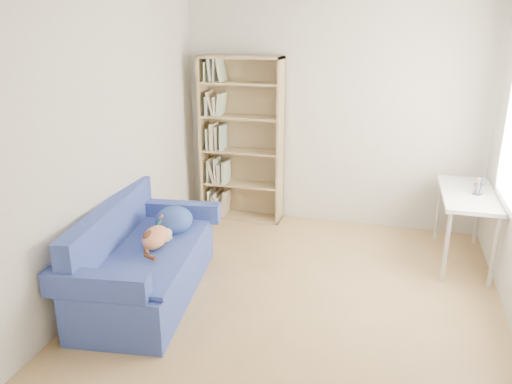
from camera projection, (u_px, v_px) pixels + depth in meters
ground at (297, 302)px, 4.42m from camera, size 4.00×4.00×0.00m
room_shell at (316, 119)px, 3.89m from camera, size 3.54×4.04×2.62m
sofa at (144, 261)px, 4.47m from camera, size 1.02×1.81×0.84m
bookshelf at (242, 147)px, 6.05m from camera, size 0.99×0.31×1.98m
desk at (468, 200)px, 4.97m from camera, size 0.51×1.12×0.75m
pen_cup at (478, 188)px, 4.88m from camera, size 0.09×0.09×0.17m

